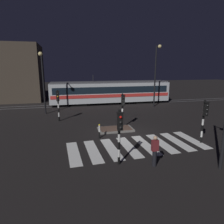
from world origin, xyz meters
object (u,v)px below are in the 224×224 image
object	(u,v)px
traffic_light_corner_near_right	(205,116)
bollard_island_edge	(99,131)
traffic_light_corner_far_left	(58,101)
traffic_light_median_centre	(123,106)
traffic_light_kerb_mid_left	(120,130)
pedestrian_waiting_at_kerb	(155,151)
street_lamp_trackside_right	(156,69)
tram	(111,92)
street_lamp_trackside_left	(43,76)

from	to	relation	value
traffic_light_corner_near_right	bollard_island_edge	bearing A→B (deg)	158.86
traffic_light_corner_far_left	traffic_light_median_centre	bearing A→B (deg)	-33.13
traffic_light_kerb_mid_left	bollard_island_edge	xyz separation A→B (m)	(-0.36, 4.38, -1.46)
pedestrian_waiting_at_kerb	traffic_light_corner_near_right	bearing A→B (deg)	25.89
traffic_light_median_centre	street_lamp_trackside_right	size ratio (longest dim) A/B	0.38
tram	pedestrian_waiting_at_kerb	distance (m)	18.91
traffic_light_corner_far_left	pedestrian_waiting_at_kerb	xyz separation A→B (m)	(5.24, -10.57, -1.16)
traffic_light_kerb_mid_left	street_lamp_trackside_right	xyz separation A→B (m)	(8.83, 14.49, 2.94)
traffic_light_kerb_mid_left	street_lamp_trackside_right	world-z (taller)	street_lamp_trackside_right
traffic_light_corner_near_right	tram	distance (m)	16.75
traffic_light_median_centre	street_lamp_trackside_left	bearing A→B (deg)	135.09
traffic_light_median_centre	traffic_light_kerb_mid_left	xyz separation A→B (m)	(-2.05, -6.45, 0.02)
traffic_light_corner_near_right	traffic_light_corner_far_left	world-z (taller)	traffic_light_corner_far_left
tram	bollard_island_edge	world-z (taller)	tram
street_lamp_trackside_left	bollard_island_edge	distance (m)	10.93
traffic_light_kerb_mid_left	street_lamp_trackside_left	size ratio (longest dim) A/B	0.45
traffic_light_kerb_mid_left	traffic_light_median_centre	bearing A→B (deg)	72.40
tram	street_lamp_trackside_right	bearing A→B (deg)	-36.32
traffic_light_median_centre	traffic_light_corner_far_left	bearing A→B (deg)	146.87
pedestrian_waiting_at_kerb	bollard_island_edge	xyz separation A→B (m)	(-2.17, 4.92, -0.32)
street_lamp_trackside_right	tram	size ratio (longest dim) A/B	0.46
traffic_light_corner_far_left	tram	bearing A→B (deg)	48.97
traffic_light_median_centre	traffic_light_corner_near_right	bearing A→B (deg)	-46.74
traffic_light_corner_far_left	street_lamp_trackside_right	xyz separation A→B (m)	(12.27, 4.46, 2.92)
street_lamp_trackside_right	bollard_island_edge	bearing A→B (deg)	-132.28
street_lamp_trackside_left	bollard_island_edge	xyz separation A→B (m)	(4.67, -9.13, -3.78)
bollard_island_edge	street_lamp_trackside_left	bearing A→B (deg)	117.10
traffic_light_corner_near_right	tram	size ratio (longest dim) A/B	0.18
traffic_light_kerb_mid_left	bollard_island_edge	world-z (taller)	traffic_light_kerb_mid_left
traffic_light_corner_far_left	bollard_island_edge	world-z (taller)	traffic_light_corner_far_left
traffic_light_kerb_mid_left	traffic_light_corner_far_left	bearing A→B (deg)	108.90
traffic_light_median_centre	bollard_island_edge	world-z (taller)	traffic_light_median_centre
traffic_light_median_centre	tram	xyz separation A→B (m)	(1.67, 11.80, -0.25)
tram	street_lamp_trackside_left	bearing A→B (deg)	-151.53
traffic_light_kerb_mid_left	street_lamp_trackside_right	distance (m)	17.22
traffic_light_median_centre	pedestrian_waiting_at_kerb	world-z (taller)	traffic_light_median_centre
street_lamp_trackside_right	traffic_light_median_centre	bearing A→B (deg)	-130.18
traffic_light_median_centre	street_lamp_trackside_right	xyz separation A→B (m)	(6.79, 8.04, 2.96)
pedestrian_waiting_at_kerb	bollard_island_edge	bearing A→B (deg)	113.77
traffic_light_median_centre	bollard_island_edge	size ratio (longest dim) A/B	2.74
tram	pedestrian_waiting_at_kerb	xyz separation A→B (m)	(-1.91, -18.79, -0.87)
traffic_light_kerb_mid_left	tram	xyz separation A→B (m)	(3.72, 18.25, -0.27)
traffic_light_corner_far_left	traffic_light_kerb_mid_left	bearing A→B (deg)	-71.10
street_lamp_trackside_right	pedestrian_waiting_at_kerb	bearing A→B (deg)	-115.05
tram	traffic_light_median_centre	bearing A→B (deg)	-98.07
traffic_light_median_centre	pedestrian_waiting_at_kerb	xyz separation A→B (m)	(-0.24, -6.99, -1.13)
street_lamp_trackside_right	street_lamp_trackside_left	xyz separation A→B (m)	(-13.86, -0.98, -0.62)
traffic_light_corner_near_right	bollard_island_edge	distance (m)	7.48
traffic_light_median_centre	tram	size ratio (longest dim) A/B	0.18
traffic_light_median_centre	street_lamp_trackside_right	distance (m)	10.93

